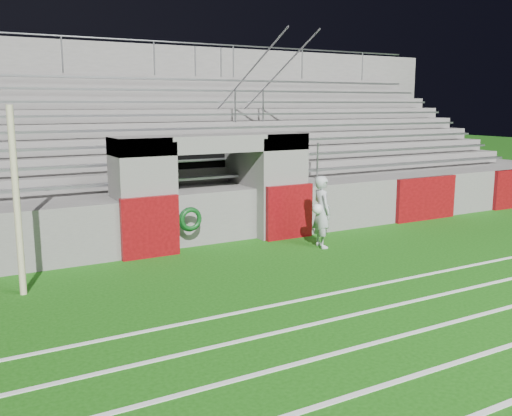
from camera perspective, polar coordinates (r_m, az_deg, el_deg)
ground at (r=10.99m, az=3.77°, el=-7.23°), size 90.00×90.00×0.00m
field_post at (r=10.62m, az=-22.81°, el=0.54°), size 0.12×0.12×3.31m
stadium_structure at (r=17.77m, az=-10.48°, el=4.31°), size 26.00×8.48×5.42m
goalkeeper_with_ball at (r=13.34m, az=6.59°, el=-0.37°), size 0.56×0.68×1.69m
hose_coil at (r=12.91m, az=-6.57°, el=-1.13°), size 0.57×0.15×0.57m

